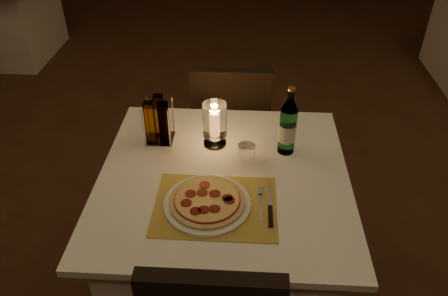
# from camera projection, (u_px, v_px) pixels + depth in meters

# --- Properties ---
(floor) EXTENTS (8.00, 10.00, 0.02)m
(floor) POSITION_uv_depth(u_px,v_px,m) (248.00, 248.00, 2.41)
(floor) COLOR #462716
(floor) RESTS_ON ground
(main_table) EXTENTS (1.00, 1.00, 0.74)m
(main_table) POSITION_uv_depth(u_px,v_px,m) (224.00, 237.00, 1.96)
(main_table) COLOR white
(main_table) RESTS_ON ground
(chair_far) EXTENTS (0.42, 0.42, 0.90)m
(chair_far) POSITION_uv_depth(u_px,v_px,m) (231.00, 119.00, 2.43)
(chair_far) COLOR black
(chair_far) RESTS_ON ground
(placemat) EXTENTS (0.45, 0.34, 0.00)m
(placemat) POSITION_uv_depth(u_px,v_px,m) (215.00, 206.00, 1.60)
(placemat) COLOR gold
(placemat) RESTS_ON main_table
(plate) EXTENTS (0.32, 0.32, 0.01)m
(plate) POSITION_uv_depth(u_px,v_px,m) (207.00, 204.00, 1.60)
(plate) COLOR white
(plate) RESTS_ON placemat
(pizza) EXTENTS (0.28, 0.28, 0.02)m
(pizza) POSITION_uv_depth(u_px,v_px,m) (207.00, 201.00, 1.59)
(pizza) COLOR #D8B77F
(pizza) RESTS_ON plate
(fork) EXTENTS (0.02, 0.18, 0.00)m
(fork) POSITION_uv_depth(u_px,v_px,m) (260.00, 200.00, 1.62)
(fork) COLOR silver
(fork) RESTS_ON placemat
(knife) EXTENTS (0.02, 0.22, 0.01)m
(knife) POSITION_uv_depth(u_px,v_px,m) (270.00, 212.00, 1.57)
(knife) COLOR black
(knife) RESTS_ON placemat
(tumbler) EXTENTS (0.07, 0.07, 0.07)m
(tumbler) POSITION_uv_depth(u_px,v_px,m) (246.00, 152.00, 1.81)
(tumbler) COLOR white
(tumbler) RESTS_ON main_table
(water_bottle) EXTENTS (0.07, 0.07, 0.31)m
(water_bottle) POSITION_uv_depth(u_px,v_px,m) (288.00, 127.00, 1.80)
(water_bottle) COLOR #539B6B
(water_bottle) RESTS_ON main_table
(hurricane_candle) EXTENTS (0.10, 0.10, 0.20)m
(hurricane_candle) POSITION_uv_depth(u_px,v_px,m) (215.00, 121.00, 1.85)
(hurricane_candle) COLOR white
(hurricane_candle) RESTS_ON main_table
(cruet_caddy) EXTENTS (0.12, 0.12, 0.21)m
(cruet_caddy) POSITION_uv_depth(u_px,v_px,m) (158.00, 122.00, 1.88)
(cruet_caddy) COLOR white
(cruet_caddy) RESTS_ON main_table
(neighbor_table_left) EXTENTS (1.00, 1.00, 0.74)m
(neighbor_table_left) POSITION_uv_depth(u_px,v_px,m) (1.00, 18.00, 4.22)
(neighbor_table_left) COLOR white
(neighbor_table_left) RESTS_ON ground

